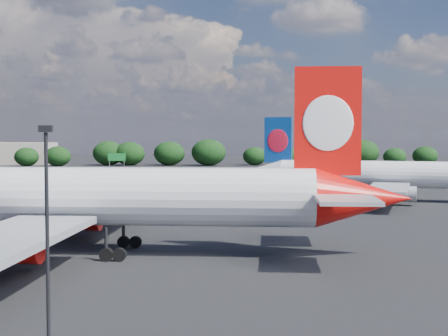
{
  "coord_description": "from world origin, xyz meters",
  "views": [
    {
      "loc": [
        15.2,
        -37.19,
        10.58
      ],
      "look_at": [
        16.0,
        12.0,
        8.0
      ],
      "focal_mm": 50.0,
      "sensor_mm": 36.0,
      "label": 1
    }
  ],
  "objects": [
    {
      "name": "highway_sign",
      "position": [
        -18.0,
        176.0,
        3.13
      ],
      "size": [
        6.0,
        0.3,
        4.5
      ],
      "color": "#156D28",
      "rests_on": "ground"
    },
    {
      "name": "horizon_treeline",
      "position": [
        11.86,
        180.88,
        3.99
      ],
      "size": [
        204.42,
        16.01,
        9.26
      ],
      "color": "black",
      "rests_on": "ground"
    },
    {
      "name": "ground",
      "position": [
        0.0,
        60.0,
        0.0
      ],
      "size": [
        500.0,
        500.0,
        0.0
      ],
      "primitive_type": "plane",
      "color": "black",
      "rests_on": "ground"
    },
    {
      "name": "qantas_airliner",
      "position": [
        6.1,
        18.0,
        5.02
      ],
      "size": [
        50.5,
        48.06,
        16.47
      ],
      "color": "white",
      "rests_on": "ground"
    },
    {
      "name": "apron_lamp_post",
      "position": [
        8.21,
        -11.18,
        6.15
      ],
      "size": [
        0.55,
        0.3,
        11.0
      ],
      "color": "black",
      "rests_on": "ground"
    },
    {
      "name": "billboard_yellow",
      "position": [
        12.0,
        182.0,
        3.87
      ],
      "size": [
        5.0,
        0.3,
        5.5
      ],
      "color": "yellow",
      "rests_on": "ground"
    },
    {
      "name": "china_southern_airliner",
      "position": [
        41.06,
        63.83,
        4.17
      ],
      "size": [
        40.9,
        39.28,
        13.69
      ],
      "color": "white",
      "rests_on": "ground"
    }
  ]
}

